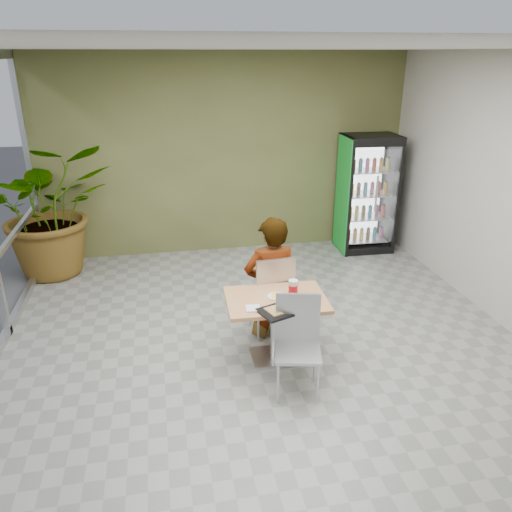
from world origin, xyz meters
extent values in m
plane|color=gray|center=(0.00, 0.00, 0.00)|extent=(7.00, 7.00, 0.00)
cube|color=#C47854|center=(0.05, 0.04, 0.73)|extent=(1.08, 0.78, 0.04)
cylinder|color=#B3B5B8|center=(0.05, 0.04, 0.35)|extent=(0.11, 0.11, 0.71)
cube|color=#B3B5B8|center=(0.05, 0.04, 0.02)|extent=(0.54, 0.44, 0.04)
cube|color=#B3B5B8|center=(0.12, 0.64, 0.49)|extent=(0.49, 0.49, 0.03)
cube|color=#B3B5B8|center=(0.14, 0.43, 0.76)|extent=(0.46, 0.07, 0.54)
cylinder|color=#B3B5B8|center=(0.30, 0.85, 0.25)|extent=(0.03, 0.03, 0.49)
cylinder|color=#B3B5B8|center=(-0.09, 0.82, 0.25)|extent=(0.03, 0.03, 0.49)
cylinder|color=#B3B5B8|center=(0.33, 0.46, 0.25)|extent=(0.03, 0.03, 0.49)
cylinder|color=#B3B5B8|center=(-0.06, 0.43, 0.25)|extent=(0.03, 0.03, 0.49)
cube|color=#B3B5B8|center=(0.13, -0.58, 0.47)|extent=(0.53, 0.53, 0.03)
cube|color=#B3B5B8|center=(0.18, -0.37, 0.73)|extent=(0.44, 0.13, 0.52)
cylinder|color=#B3B5B8|center=(-0.10, -0.72, 0.24)|extent=(0.03, 0.03, 0.47)
cylinder|color=#B3B5B8|center=(0.27, -0.80, 0.24)|extent=(0.03, 0.03, 0.47)
cylinder|color=#B3B5B8|center=(-0.01, -0.35, 0.24)|extent=(0.03, 0.03, 0.47)
cylinder|color=#B3B5B8|center=(0.35, -0.44, 0.24)|extent=(0.03, 0.03, 0.47)
imported|color=black|center=(0.12, 0.59, 0.59)|extent=(0.68, 0.47, 1.77)
cylinder|color=silver|center=(0.07, 0.06, 0.76)|extent=(0.20, 0.20, 0.01)
cylinder|color=silver|center=(0.24, 0.07, 0.83)|extent=(0.09, 0.09, 0.17)
cylinder|color=#BA0B19|center=(0.24, 0.07, 0.83)|extent=(0.10, 0.10, 0.09)
cylinder|color=silver|center=(0.24, 0.07, 0.92)|extent=(0.10, 0.10, 0.01)
cube|color=silver|center=(-0.23, -0.15, 0.76)|extent=(0.16, 0.16, 0.02)
cube|color=black|center=(0.03, -0.26, 0.76)|extent=(0.50, 0.44, 0.02)
cube|color=black|center=(2.32, 3.04, 0.97)|extent=(0.89, 0.70, 1.94)
cube|color=green|center=(1.88, 3.04, 0.97)|extent=(0.03, 0.66, 1.90)
cube|color=white|center=(2.32, 2.72, 0.99)|extent=(0.70, 0.03, 1.55)
imported|color=#336227|center=(-2.70, 3.02, 1.00)|extent=(2.15, 1.98, 2.01)
camera|label=1|loc=(-1.06, -4.54, 3.16)|focal=35.00mm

